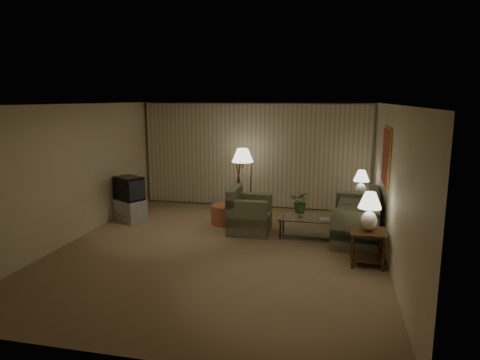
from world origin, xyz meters
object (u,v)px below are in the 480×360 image
object	(u,v)px
sofa	(355,221)
vase	(300,214)
armchair	(250,215)
coffee_table	(308,224)
tv_cabinet	(130,210)
crt_tv	(129,188)
floor_lamp	(243,180)
table_lamp_near	(370,208)
side_table_far	(360,206)
ottoman	(225,214)
table_lamp_far	(361,181)
side_table_near	(368,241)

from	to	relation	value
sofa	vase	world-z (taller)	sofa
sofa	armchair	world-z (taller)	sofa
coffee_table	tv_cabinet	distance (m)	4.12
crt_tv	floor_lamp	world-z (taller)	floor_lamp
table_lamp_near	crt_tv	world-z (taller)	table_lamp_near
side_table_far	vase	xyz separation A→B (m)	(-1.24, -1.35, 0.09)
armchair	tv_cabinet	distance (m)	2.89
sofa	ottoman	bearing A→B (deg)	-95.85
table_lamp_far	coffee_table	xyz separation A→B (m)	(-1.09, -1.35, -0.68)
tv_cabinet	armchair	bearing A→B (deg)	24.79
tv_cabinet	crt_tv	distance (m)	0.52
sofa	crt_tv	size ratio (longest dim) A/B	2.40
vase	ottoman	bearing A→B (deg)	161.64
coffee_table	floor_lamp	distance (m)	2.38
sofa	armchair	distance (m)	2.17
table_lamp_near	ottoman	distance (m)	3.58
table_lamp_far	coffee_table	size ratio (longest dim) A/B	0.51
side_table_near	armchair	bearing A→B (deg)	150.00
armchair	table_lamp_far	bearing A→B (deg)	-62.70
sofa	table_lamp_near	xyz separation A→B (m)	(0.15, -1.35, 0.61)
armchair	floor_lamp	xyz separation A→B (m)	(-0.47, 1.48, 0.46)
ottoman	table_lamp_near	bearing A→B (deg)	-31.52
coffee_table	vase	size ratio (longest dim) A/B	8.52
crt_tv	floor_lamp	xyz separation A→B (m)	(2.41, 1.24, 0.07)
table_lamp_near	crt_tv	bearing A→B (deg)	163.19
table_lamp_near	armchair	bearing A→B (deg)	150.00
ottoman	vase	bearing A→B (deg)	-18.36
table_lamp_near	ottoman	xyz separation A→B (m)	(-2.98, 1.83, -0.78)
table_lamp_near	coffee_table	distance (m)	1.81
side_table_far	vase	distance (m)	1.84
crt_tv	ottoman	bearing A→B (deg)	35.96
crt_tv	table_lamp_near	bearing A→B (deg)	12.58
table_lamp_near	floor_lamp	world-z (taller)	floor_lamp
armchair	tv_cabinet	bearing A→B (deg)	84.18
crt_tv	vase	world-z (taller)	crt_tv
sofa	floor_lamp	distance (m)	3.06
crt_tv	ottoman	world-z (taller)	crt_tv
armchair	crt_tv	xyz separation A→B (m)	(-2.88, 0.23, 0.39)
table_lamp_far	coffee_table	distance (m)	1.87
armchair	table_lamp_far	distance (m)	2.70
sofa	vase	xyz separation A→B (m)	(-1.09, -0.10, 0.10)
floor_lamp	sofa	bearing A→B (deg)	-29.00
coffee_table	tv_cabinet	bearing A→B (deg)	175.54
table_lamp_near	coffee_table	xyz separation A→B (m)	(-1.09, 1.25, -0.72)
table_lamp_near	floor_lamp	size ratio (longest dim) A/B	0.42
table_lamp_far	coffee_table	bearing A→B (deg)	-128.94
sofa	vase	distance (m)	1.10
table_lamp_near	vase	bearing A→B (deg)	134.79
coffee_table	floor_lamp	size ratio (longest dim) A/B	0.74
side_table_near	table_lamp_far	world-z (taller)	table_lamp_far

